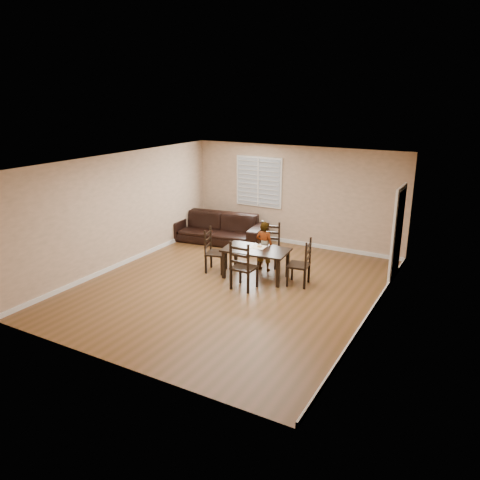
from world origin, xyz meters
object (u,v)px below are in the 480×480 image
Objects in this scene: donut at (259,246)px; chair_right at (304,265)px; dining_table at (256,253)px; chair_left at (211,252)px; child at (264,246)px; chair_near at (270,245)px; chair_far at (241,268)px; sofa at (218,228)px.

chair_right is at bearing -2.82° from donut.
chair_left reaches higher than dining_table.
child is (-0.05, 0.52, 0.00)m from dining_table.
chair_far is at bearing -97.67° from chair_near.
sofa is (-2.08, 0.96, -0.09)m from chair_near.
child reaches higher than sofa.
chair_far is 0.40× the size of sofa.
chair_near is 0.81m from donut.
chair_near is at bearing -58.34° from chair_left.
dining_table is 1.13m from chair_left.
chair_near reaches higher than chair_left.
chair_near is 0.90× the size of child.
chair_right is at bearing 161.52° from child.
donut is at bearing -85.14° from chair_far.
dining_table is 1.29× the size of child.
chair_far is 3.50m from sofa.
chair_left reaches higher than sofa.
sofa reaches higher than donut.
chair_far reaches higher than chair_right.
chair_near is at bearing -83.06° from chair_far.
child is (-0.10, 1.31, 0.10)m from chair_far.
chair_far is 9.63× the size of donut.
chair_right is (2.23, 0.23, 0.00)m from chair_left.
chair_left is (-1.17, 0.67, -0.02)m from chair_far.
chair_left is 0.88× the size of child.
chair_near is at bearing 91.05° from dining_table.
chair_far is at bearing -57.95° from chair_right.
donut is at bearing -95.12° from chair_near.
chair_far is 1.39m from chair_right.
chair_far is at bearing 95.64° from child.
donut reaches higher than dining_table.
chair_left is (-1.12, -0.12, -0.12)m from dining_table.
chair_right is 0.38× the size of sofa.
chair_far reaches higher than chair_near.
chair_left is at bearing -165.58° from donut.
dining_table is at bearing -98.43° from chair_left.
donut is (-1.12, 0.05, 0.23)m from chair_right.
child is 0.44× the size of sofa.
chair_far is (0.16, -1.73, 0.01)m from chair_near.
chair_far is 1.04× the size of chair_right.
sofa is (-2.19, 1.73, -0.31)m from donut.
donut is at bearing -101.05° from chair_right.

